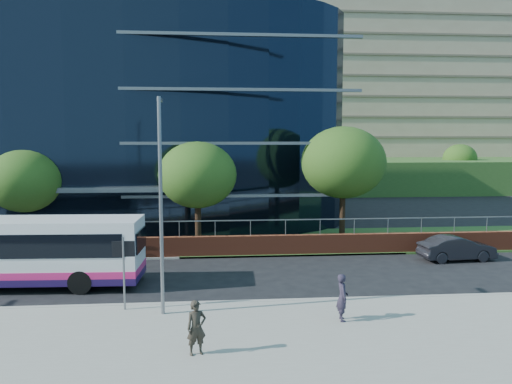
{
  "coord_description": "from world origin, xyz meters",
  "views": [
    {
      "loc": [
        7.89,
        -20.45,
        6.61
      ],
      "look_at": [
        10.37,
        8.0,
        3.61
      ],
      "focal_mm": 35.0,
      "sensor_mm": 36.0,
      "label": 1
    }
  ],
  "objects": [
    {
      "name": "parked_car",
      "position": [
        21.22,
        5.39,
        0.68
      ],
      "size": [
        4.2,
        1.75,
        1.35
      ],
      "primitive_type": "imported",
      "rotation": [
        0.0,
        0.0,
        1.65
      ],
      "color": "black",
      "rests_on": "ground"
    },
    {
      "name": "tree_dist_f",
      "position": [
        40.0,
        42.0,
        4.21
      ],
      "size": [
        4.29,
        4.29,
        6.05
      ],
      "color": "black",
      "rests_on": "ground"
    },
    {
      "name": "glass_office",
      "position": [
        -4.0,
        20.85,
        8.0
      ],
      "size": [
        44.0,
        23.1,
        16.0
      ],
      "color": "black",
      "rests_on": "ground"
    },
    {
      "name": "tree_dist_e",
      "position": [
        24.0,
        40.0,
        4.54
      ],
      "size": [
        4.62,
        4.62,
        6.51
      ],
      "color": "black",
      "rests_on": "ground"
    },
    {
      "name": "kerb",
      "position": [
        0.0,
        -1.0,
        0.08
      ],
      "size": [
        80.0,
        0.25,
        0.16
      ],
      "primitive_type": "cube",
      "color": "gray",
      "rests_on": "ground"
    },
    {
      "name": "grass_verge",
      "position": [
        24.0,
        11.0,
        0.06
      ],
      "size": [
        36.0,
        8.0,
        0.12
      ],
      "primitive_type": "cube",
      "color": "#2D511E",
      "rests_on": "ground"
    },
    {
      "name": "ground",
      "position": [
        0.0,
        0.0,
        0.0
      ],
      "size": [
        200.0,
        200.0,
        0.0
      ],
      "primitive_type": "plane",
      "color": "black",
      "rests_on": "ground"
    },
    {
      "name": "yellow_line_outer",
      "position": [
        0.0,
        -0.8,
        0.01
      ],
      "size": [
        80.0,
        0.08,
        0.01
      ],
      "primitive_type": "cube",
      "color": "gold",
      "rests_on": "ground"
    },
    {
      "name": "yellow_line_inner",
      "position": [
        0.0,
        -0.65,
        0.01
      ],
      "size": [
        80.0,
        0.08,
        0.01
      ],
      "primitive_type": "cube",
      "color": "gold",
      "rests_on": "ground"
    },
    {
      "name": "tree_far_d",
      "position": [
        16.0,
        10.0,
        5.19
      ],
      "size": [
        5.28,
        5.28,
        7.44
      ],
      "color": "black",
      "rests_on": "ground"
    },
    {
      "name": "retaining_wall",
      "position": [
        20.0,
        7.3,
        0.61
      ],
      "size": [
        34.0,
        0.4,
        2.11
      ],
      "color": "maroon",
      "rests_on": "ground"
    },
    {
      "name": "street_sign",
      "position": [
        4.5,
        -1.59,
        2.15
      ],
      "size": [
        0.85,
        0.09,
        2.8
      ],
      "color": "slate",
      "rests_on": "pavement_near"
    },
    {
      "name": "tree_far_b",
      "position": [
        -3.0,
        9.5,
        4.21
      ],
      "size": [
        4.29,
        4.29,
        6.05
      ],
      "color": "black",
      "rests_on": "ground"
    },
    {
      "name": "tree_far_c",
      "position": [
        7.0,
        9.0,
        4.54
      ],
      "size": [
        4.62,
        4.62,
        6.51
      ],
      "color": "black",
      "rests_on": "ground"
    },
    {
      "name": "pedestrian",
      "position": [
        12.48,
        -3.45,
        1.0
      ],
      "size": [
        0.43,
        0.63,
        1.7
      ],
      "primitive_type": "imported",
      "rotation": [
        0.0,
        0.0,
        1.54
      ],
      "color": "#262030",
      "rests_on": "pavement_near"
    },
    {
      "name": "streetlight_east",
      "position": [
        6.0,
        -2.17,
        4.44
      ],
      "size": [
        0.15,
        0.77,
        8.0
      ],
      "color": "slate",
      "rests_on": "pavement_near"
    },
    {
      "name": "pedestrian_b",
      "position": [
        7.36,
        -5.86,
        0.98
      ],
      "size": [
        0.7,
        0.57,
        1.66
      ],
      "primitive_type": "imported",
      "rotation": [
        0.0,
        0.0,
        0.33
      ],
      "color": "#2C261E",
      "rests_on": "pavement_near"
    },
    {
      "name": "apartment_block",
      "position": [
        32.0,
        57.21,
        11.11
      ],
      "size": [
        60.0,
        42.0,
        30.0
      ],
      "color": "#2D511E",
      "rests_on": "ground"
    },
    {
      "name": "city_bus",
      "position": [
        -0.96,
        2.29,
        1.64
      ],
      "size": [
        11.53,
        3.1,
        3.09
      ],
      "rotation": [
        0.0,
        0.0,
        -0.04
      ],
      "color": "silver",
      "rests_on": "ground"
    }
  ]
}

